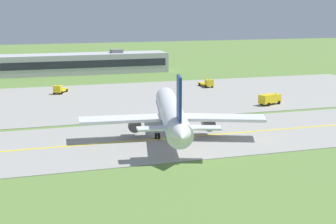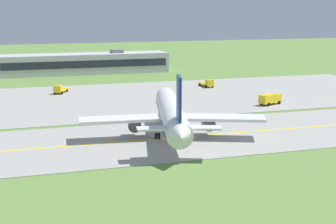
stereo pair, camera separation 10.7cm
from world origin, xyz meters
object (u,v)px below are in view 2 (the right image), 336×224
(service_truck_baggage, at_px, (207,83))
(service_truck_catering, at_px, (270,99))
(service_truck_fuel, at_px, (60,89))
(airplane_lead, at_px, (172,114))

(service_truck_baggage, relative_size, service_truck_catering, 1.03)
(service_truck_fuel, distance_m, service_truck_catering, 54.85)
(airplane_lead, relative_size, service_truck_catering, 6.19)
(service_truck_fuel, relative_size, service_truck_catering, 1.05)
(airplane_lead, height_order, service_truck_fuel, airplane_lead)
(service_truck_baggage, bearing_deg, airplane_lead, -118.25)
(service_truck_fuel, bearing_deg, airplane_lead, -75.95)
(airplane_lead, xyz_separation_m, service_truck_catering, (31.45, 22.02, -2.60))
(service_truck_catering, bearing_deg, service_truck_baggage, 96.64)
(service_truck_baggage, height_order, service_truck_catering, service_truck_catering)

